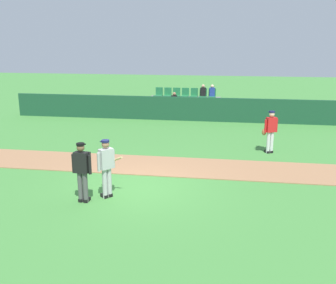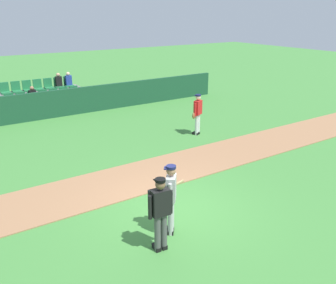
% 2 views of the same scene
% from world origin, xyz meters
% --- Properties ---
extents(ground_plane, '(80.00, 80.00, 0.00)m').
position_xyz_m(ground_plane, '(0.00, 0.00, 0.00)').
color(ground_plane, '#42843A').
extents(infield_dirt_path, '(28.00, 2.28, 0.03)m').
position_xyz_m(infield_dirt_path, '(0.00, 2.23, 0.01)').
color(infield_dirt_path, '#9E704C').
rests_on(infield_dirt_path, ground).
extents(dugout_fence, '(20.00, 0.16, 1.36)m').
position_xyz_m(dugout_fence, '(0.00, 10.74, 0.68)').
color(dugout_fence, '#19472D').
rests_on(dugout_fence, ground).
extents(stadium_bleachers, '(4.45, 2.10, 1.90)m').
position_xyz_m(stadium_bleachers, '(0.02, 12.20, 0.50)').
color(stadium_bleachers, slate).
rests_on(stadium_bleachers, ground).
extents(batter_grey_jersey, '(0.76, 0.67, 1.76)m').
position_xyz_m(batter_grey_jersey, '(-0.73, -0.92, 0.97)').
color(batter_grey_jersey, '#B2B2B2').
rests_on(batter_grey_jersey, ground).
extents(umpire_home_plate, '(0.59, 0.33, 1.76)m').
position_xyz_m(umpire_home_plate, '(-1.30, -1.36, 1.00)').
color(umpire_home_plate, '#4C4C4C').
rests_on(umpire_home_plate, ground).
extents(runner_red_jersey, '(0.65, 0.42, 1.76)m').
position_xyz_m(runner_red_jersey, '(4.42, 4.65, 0.96)').
color(runner_red_jersey, silver).
rests_on(runner_red_jersey, ground).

